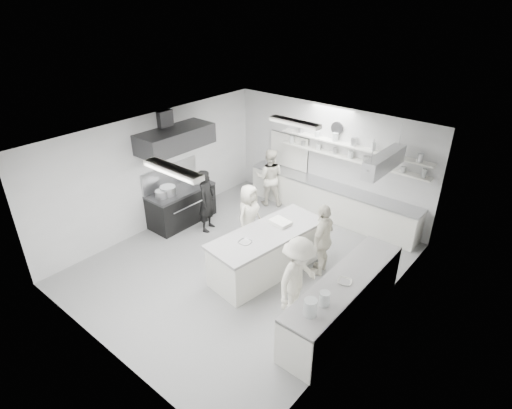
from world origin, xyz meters
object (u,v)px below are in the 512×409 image
Objects in this scene: stove at (182,206)px; back_counter at (329,201)px; prep_island at (267,253)px; right_counter at (343,301)px; cook_stove at (207,201)px; cook_back at (270,177)px.

stove is 0.36× the size of back_counter.
right_counter is at bearing -0.67° from prep_island.
back_counter is 1.90× the size of prep_island.
right_counter reaches higher than stove.
cook_stove is (-2.33, 0.45, 0.35)m from prep_island.
cook_stove reaches higher than right_counter.
back_counter is 4.13m from right_counter.
stove is 2.63m from cook_back.
back_counter is 3.10m from prep_island.
prep_island is at bearing 94.58° from cook_back.
cook_back is (-4.07, 2.92, 0.37)m from right_counter.
right_counter is at bearing -6.52° from stove.
prep_island is (-2.08, 0.31, 0.02)m from right_counter.
right_counter is (5.25, -0.60, 0.02)m from stove.
prep_island reaches higher than back_counter.
cook_back is (0.33, 2.17, 0.01)m from cook_stove.
cook_stove reaches higher than prep_island.
right_counter is at bearing -120.14° from cook_stove.
cook_stove is (-4.40, 0.76, 0.37)m from right_counter.
prep_island reaches higher than stove.
back_counter is at bearing 102.85° from prep_island.
prep_island is at bearing 171.53° from right_counter.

